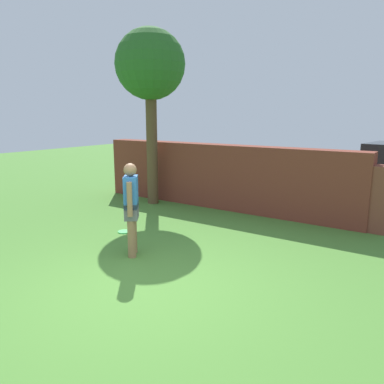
% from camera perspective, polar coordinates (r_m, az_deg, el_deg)
% --- Properties ---
extents(ground_plane, '(40.00, 40.00, 0.00)m').
position_cam_1_polar(ground_plane, '(5.55, -7.21, -14.24)').
color(ground_plane, '#4C8433').
extents(brick_wall, '(7.30, 0.50, 1.66)m').
position_cam_1_polar(brick_wall, '(9.86, 4.33, 2.40)').
color(brick_wall, brown).
rests_on(brick_wall, ground).
extents(tree, '(1.83, 1.83, 4.61)m').
position_cam_1_polar(tree, '(10.31, -6.36, 18.25)').
color(tree, brown).
rests_on(tree, ground).
extents(person, '(0.39, 0.45, 1.62)m').
position_cam_1_polar(person, '(6.51, -9.21, -1.99)').
color(person, '#9E704C').
rests_on(person, ground).
extents(frisbee_green, '(0.27, 0.27, 0.02)m').
position_cam_1_polar(frisbee_green, '(8.04, -10.26, -5.94)').
color(frisbee_green, green).
rests_on(frisbee_green, ground).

